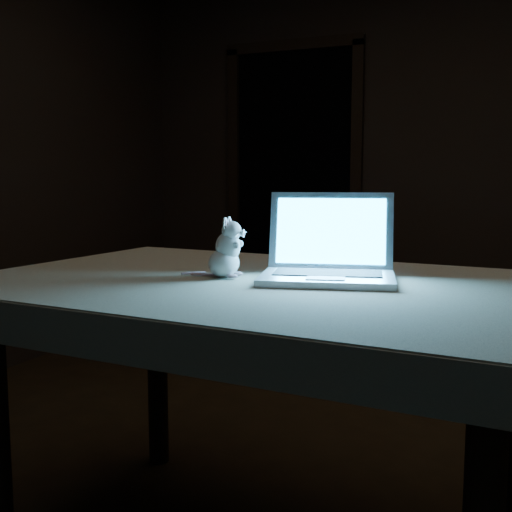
% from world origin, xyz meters
% --- Properties ---
extents(floor, '(5.00, 5.00, 0.00)m').
position_xyz_m(floor, '(0.00, 0.00, 0.00)').
color(floor, black).
rests_on(floor, ground).
extents(back_wall, '(4.50, 0.04, 2.60)m').
position_xyz_m(back_wall, '(0.00, 2.50, 1.30)').
color(back_wall, black).
rests_on(back_wall, ground).
extents(doorway, '(1.06, 0.36, 2.13)m').
position_xyz_m(doorway, '(-1.10, 2.50, 1.06)').
color(doorway, black).
rests_on(doorway, back_wall).
extents(table, '(1.62, 1.11, 0.83)m').
position_xyz_m(table, '(-0.11, -0.43, 0.42)').
color(table, black).
rests_on(table, floor).
extents(tablecloth, '(1.66, 1.11, 0.10)m').
position_xyz_m(tablecloth, '(-0.19, -0.43, 0.79)').
color(tablecloth, '#B8AF95').
rests_on(tablecloth, table).
extents(laptop, '(0.44, 0.40, 0.25)m').
position_xyz_m(laptop, '(0.06, -0.39, 0.96)').
color(laptop, silver).
rests_on(laptop, tablecloth).
extents(plush_mouse, '(0.14, 0.14, 0.17)m').
position_xyz_m(plush_mouse, '(-0.24, -0.44, 0.93)').
color(plush_mouse, silver).
rests_on(plush_mouse, tablecloth).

